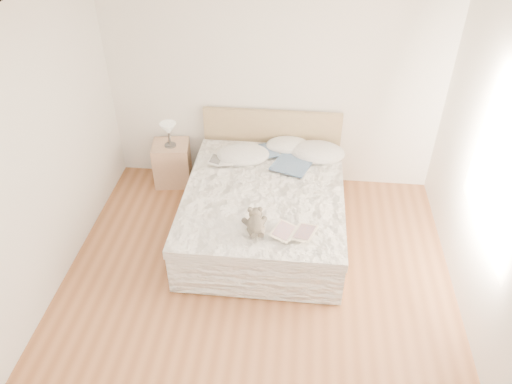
# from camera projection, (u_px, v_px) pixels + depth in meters

# --- Properties ---
(floor) EXTENTS (4.00, 4.50, 0.00)m
(floor) POSITION_uv_depth(u_px,v_px,m) (253.00, 307.00, 4.87)
(floor) COLOR brown
(floor) RESTS_ON ground
(ceiling) EXTENTS (4.00, 4.50, 0.00)m
(ceiling) POSITION_uv_depth(u_px,v_px,m) (252.00, 34.00, 3.25)
(ceiling) COLOR white
(ceiling) RESTS_ON ground
(wall_back) EXTENTS (4.00, 0.02, 2.70)m
(wall_back) POSITION_uv_depth(u_px,v_px,m) (273.00, 82.00, 5.85)
(wall_back) COLOR white
(wall_back) RESTS_ON ground
(wall_left) EXTENTS (0.02, 4.50, 2.70)m
(wall_left) POSITION_uv_depth(u_px,v_px,m) (18.00, 183.00, 4.22)
(wall_left) COLOR white
(wall_left) RESTS_ON ground
(wall_right) EXTENTS (0.02, 4.50, 2.70)m
(wall_right) POSITION_uv_depth(u_px,v_px,m) (507.00, 214.00, 3.89)
(wall_right) COLOR white
(wall_right) RESTS_ON ground
(window) EXTENTS (0.02, 1.30, 1.10)m
(window) POSITION_uv_depth(u_px,v_px,m) (498.00, 181.00, 4.07)
(window) COLOR white
(window) RESTS_ON wall_right
(bed) EXTENTS (1.72, 2.14, 1.00)m
(bed) POSITION_uv_depth(u_px,v_px,m) (264.00, 207.00, 5.63)
(bed) COLOR tan
(bed) RESTS_ON floor
(nightstand) EXTENTS (0.50, 0.46, 0.56)m
(nightstand) POSITION_uv_depth(u_px,v_px,m) (172.00, 163.00, 6.40)
(nightstand) COLOR tan
(nightstand) RESTS_ON floor
(table_lamp) EXTENTS (0.20, 0.20, 0.31)m
(table_lamp) POSITION_uv_depth(u_px,v_px,m) (169.00, 130.00, 6.07)
(table_lamp) COLOR #4C4642
(table_lamp) RESTS_ON nightstand
(pillow_left) EXTENTS (0.69, 0.53, 0.19)m
(pillow_left) POSITION_uv_depth(u_px,v_px,m) (243.00, 155.00, 5.89)
(pillow_left) COLOR silver
(pillow_left) RESTS_ON bed
(pillow_middle) EXTENTS (0.56, 0.41, 0.16)m
(pillow_middle) POSITION_uv_depth(u_px,v_px,m) (288.00, 145.00, 6.06)
(pillow_middle) COLOR white
(pillow_middle) RESTS_ON bed
(pillow_right) EXTENTS (0.68, 0.50, 0.20)m
(pillow_right) POSITION_uv_depth(u_px,v_px,m) (317.00, 152.00, 5.94)
(pillow_right) COLOR silver
(pillow_right) RESTS_ON bed
(blouse) EXTENTS (0.84, 0.86, 0.03)m
(blouse) POSITION_uv_depth(u_px,v_px,m) (295.00, 160.00, 5.81)
(blouse) COLOR #38506F
(blouse) RESTS_ON bed
(photo_book) EXTENTS (0.34, 0.25, 0.02)m
(photo_book) POSITION_uv_depth(u_px,v_px,m) (222.00, 161.00, 5.81)
(photo_book) COLOR white
(photo_book) RESTS_ON bed
(childrens_book) EXTENTS (0.48, 0.40, 0.03)m
(childrens_book) POSITION_uv_depth(u_px,v_px,m) (294.00, 232.00, 4.80)
(childrens_book) COLOR #F9ECC9
(childrens_book) RESTS_ON bed
(teddy_bear) EXTENTS (0.28, 0.35, 0.16)m
(teddy_bear) POSITION_uv_depth(u_px,v_px,m) (255.00, 229.00, 4.81)
(teddy_bear) COLOR brown
(teddy_bear) RESTS_ON bed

